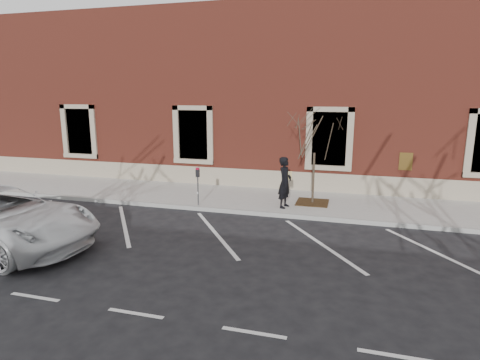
% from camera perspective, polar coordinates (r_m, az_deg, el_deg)
% --- Properties ---
extents(ground, '(120.00, 120.00, 0.00)m').
position_cam_1_polar(ground, '(14.53, -0.64, -4.73)').
color(ground, '#28282B').
rests_on(ground, ground).
extents(sidewalk_near, '(40.00, 3.50, 0.15)m').
position_cam_1_polar(sidewalk_near, '(16.13, 1.11, -2.72)').
color(sidewalk_near, beige).
rests_on(sidewalk_near, ground).
extents(curb_near, '(40.00, 0.12, 0.15)m').
position_cam_1_polar(curb_near, '(14.46, -0.70, -4.50)').
color(curb_near, '#9E9E99').
rests_on(curb_near, ground).
extents(parking_stripes, '(28.00, 4.40, 0.01)m').
position_cam_1_polar(parking_stripes, '(12.54, -3.50, -7.55)').
color(parking_stripes, silver).
rests_on(parking_stripes, ground).
extents(building_civic, '(40.00, 8.62, 8.00)m').
position_cam_1_polar(building_civic, '(21.43, 5.28, 11.57)').
color(building_civic, maroon).
rests_on(building_civic, ground).
extents(man, '(0.59, 0.76, 1.86)m').
position_cam_1_polar(man, '(14.58, 6.40, -0.34)').
color(man, black).
rests_on(man, sidewalk_near).
extents(parking_meter, '(0.13, 0.10, 1.42)m').
position_cam_1_polar(parking_meter, '(14.82, -6.03, 0.09)').
color(parking_meter, '#595B60').
rests_on(parking_meter, sidewalk_near).
extents(tree_grate, '(1.19, 1.19, 0.03)m').
position_cam_1_polar(tree_grate, '(15.55, 10.26, -3.15)').
color(tree_grate, '#3D2713').
rests_on(tree_grate, sidewalk_near).
extents(sapling, '(2.09, 2.09, 3.49)m').
position_cam_1_polar(sapling, '(15.09, 10.61, 5.76)').
color(sapling, '#48382C').
rests_on(sapling, sidewalk_near).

